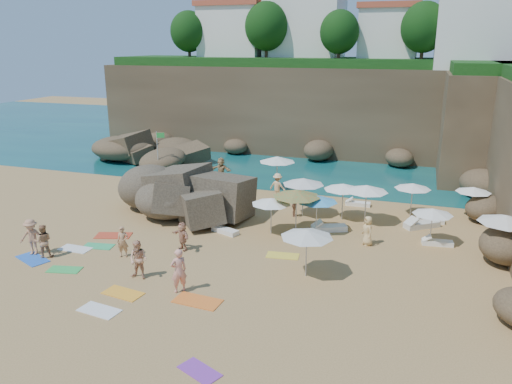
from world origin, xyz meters
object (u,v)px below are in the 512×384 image
(parasol_2, at_px, (303,181))
(person_stand_6, at_px, (179,271))
(parasol_1, at_px, (277,159))
(person_stand_2, at_px, (278,186))
(person_stand_3, at_px, (295,205))
(rock_outcrop, at_px, (169,212))
(lounger_0, at_px, (329,228))
(person_stand_1, at_px, (43,241))
(flag_pole, at_px, (159,147))
(parasol_0, at_px, (367,188))
(person_stand_4, at_px, (368,231))
(person_stand_5, at_px, (221,170))

(parasol_2, distance_m, person_stand_6, 11.46)
(parasol_1, distance_m, person_stand_6, 16.12)
(person_stand_2, distance_m, person_stand_3, 3.66)
(parasol_1, bearing_deg, rock_outcrop, -125.93)
(lounger_0, relative_size, person_stand_2, 1.11)
(lounger_0, distance_m, person_stand_1, 14.92)
(flag_pole, distance_m, lounger_0, 17.16)
(parasol_0, relative_size, parasol_2, 0.98)
(parasol_2, bearing_deg, flag_pole, 155.37)
(lounger_0, distance_m, person_stand_3, 3.04)
(rock_outcrop, relative_size, person_stand_2, 4.61)
(parasol_1, xyz_separation_m, parasol_2, (3.07, -4.99, -0.05))
(lounger_0, distance_m, person_stand_2, 6.56)
(parasol_2, bearing_deg, person_stand_4, -38.49)
(person_stand_4, distance_m, person_stand_5, 14.73)
(person_stand_2, height_order, person_stand_6, person_stand_6)
(rock_outcrop, height_order, parasol_0, parasol_0)
(parasol_2, xyz_separation_m, lounger_0, (2.00, -1.97, -2.03))
(person_stand_3, bearing_deg, parasol_0, -87.65)
(parasol_1, distance_m, person_stand_5, 4.69)
(parasol_1, height_order, person_stand_3, parasol_1)
(flag_pole, distance_m, person_stand_3, 14.16)
(parasol_1, relative_size, person_stand_4, 1.64)
(parasol_1, xyz_separation_m, person_stand_2, (0.67, -2.15, -1.35))
(flag_pole, height_order, person_stand_5, flag_pole)
(person_stand_3, bearing_deg, flag_pole, 64.54)
(parasol_1, distance_m, person_stand_3, 6.05)
(person_stand_6, bearing_deg, parasol_0, -167.76)
(parasol_0, bearing_deg, parasol_1, 143.01)
(parasol_2, height_order, person_stand_5, parasol_2)
(parasol_2, height_order, person_stand_1, parasol_2)
(rock_outcrop, relative_size, person_stand_5, 4.24)
(parasol_0, distance_m, person_stand_5, 12.66)
(parasol_0, xyz_separation_m, parasol_1, (-6.81, 5.13, 0.10))
(parasol_2, bearing_deg, person_stand_3, -150.04)
(parasol_0, xyz_separation_m, person_stand_6, (-6.42, -10.93, -1.16))
(parasol_1, height_order, person_stand_1, parasol_1)
(parasol_2, relative_size, lounger_0, 1.28)
(parasol_1, bearing_deg, person_stand_1, -116.61)
(flag_pole, height_order, parasol_0, flag_pole)
(person_stand_1, bearing_deg, person_stand_3, -169.66)
(flag_pole, xyz_separation_m, person_stand_2, (10.65, -3.15, -1.35))
(flag_pole, distance_m, parasol_2, 14.37)
(flag_pole, height_order, lounger_0, flag_pole)
(parasol_1, xyz_separation_m, person_stand_5, (-4.49, 0.46, -1.27))
(person_stand_6, bearing_deg, parasol_1, -135.93)
(person_stand_4, xyz_separation_m, person_stand_5, (-11.80, 8.82, 0.18))
(flag_pole, bearing_deg, person_stand_2, -16.49)
(parasol_1, distance_m, lounger_0, 8.86)
(rock_outcrop, distance_m, person_stand_1, 8.51)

